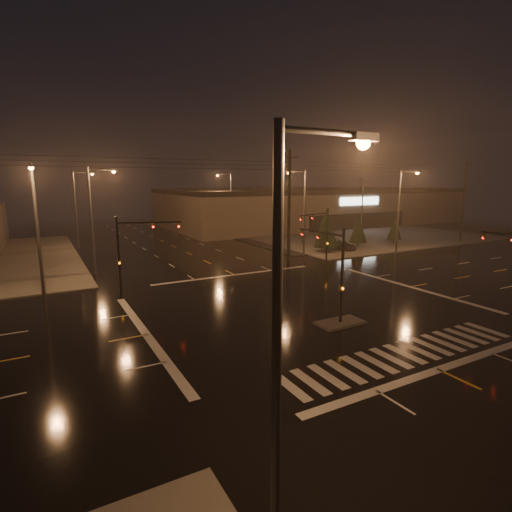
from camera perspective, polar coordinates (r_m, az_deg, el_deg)
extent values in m
plane|color=black|center=(28.68, 6.68, -7.16)|extent=(140.00, 140.00, 0.00)
cube|color=#4D4B45|center=(70.06, 12.49, 3.31)|extent=(36.00, 36.00, 0.12)
cube|color=#4D4B45|center=(25.69, 11.92, -9.30)|extent=(3.00, 1.60, 0.15)
cube|color=beige|center=(22.46, 20.45, -12.95)|extent=(15.00, 2.60, 0.01)
cube|color=beige|center=(21.35, 24.62, -14.54)|extent=(16.00, 0.50, 0.01)
cube|color=beige|center=(37.82, -3.03, -2.70)|extent=(16.00, 0.50, 0.01)
cube|color=black|center=(72.03, 16.54, 3.30)|extent=(50.00, 24.00, 0.08)
cube|color=#716250|center=(85.26, 8.01, 7.06)|extent=(60.00, 28.00, 7.00)
cube|color=black|center=(85.12, 8.07, 9.27)|extent=(60.20, 28.20, 0.80)
cube|color=white|center=(74.38, 14.61, 7.61)|extent=(9.00, 0.20, 1.40)
cube|color=black|center=(74.67, 14.45, 4.86)|extent=(22.00, 0.15, 2.80)
cylinder|color=black|center=(24.85, 12.18, -2.95)|extent=(0.18, 0.18, 6.00)
cylinder|color=black|center=(26.11, 9.17, 3.39)|extent=(0.12, 4.50, 0.12)
imported|color=#594707|center=(27.73, 6.59, 3.77)|extent=(0.16, 0.20, 1.00)
cube|color=#594707|center=(25.02, 12.12, -4.51)|extent=(0.25, 0.18, 0.35)
cylinder|color=black|center=(42.42, 10.12, 2.73)|extent=(0.18, 0.18, 6.00)
cylinder|color=black|center=(40.04, 8.37, 5.91)|extent=(4.74, 1.82, 0.12)
imported|color=#594707|center=(38.18, 6.53, 5.65)|extent=(0.24, 0.22, 1.00)
cube|color=#594707|center=(42.52, 10.09, 1.79)|extent=(0.25, 0.18, 0.35)
cylinder|color=black|center=(33.60, -19.02, 0.24)|extent=(0.18, 0.18, 6.00)
cylinder|color=black|center=(32.90, -14.99, 4.65)|extent=(4.74, 1.82, 0.12)
imported|color=#594707|center=(32.74, -11.06, 4.70)|extent=(0.24, 0.22, 1.00)
cube|color=#594707|center=(33.73, -18.95, -0.93)|extent=(0.25, 0.18, 0.35)
imported|color=#594707|center=(29.60, 29.84, 2.86)|extent=(0.22, 0.24, 1.00)
cylinder|color=#38383A|center=(9.23, 2.97, -13.34)|extent=(0.24, 0.24, 10.00)
cylinder|color=#38383A|center=(9.18, 9.94, 17.05)|extent=(2.40, 0.14, 0.14)
cube|color=#38383A|center=(9.89, 15.12, 16.09)|extent=(0.70, 0.30, 0.18)
sphere|color=orange|center=(9.88, 15.08, 15.34)|extent=(0.32, 0.32, 0.32)
cylinder|color=#38383A|center=(40.57, -22.45, 4.57)|extent=(0.24, 0.24, 10.00)
cylinder|color=#38383A|center=(40.56, -21.23, 11.46)|extent=(2.40, 0.14, 0.14)
cube|color=#38383A|center=(40.73, -19.66, 11.48)|extent=(0.70, 0.30, 0.18)
sphere|color=orange|center=(40.73, -19.65, 11.30)|extent=(0.32, 0.32, 0.32)
cylinder|color=#38383A|center=(56.45, -24.36, 5.93)|extent=(0.24, 0.24, 10.00)
cylinder|color=#38383A|center=(56.45, -23.51, 10.89)|extent=(2.40, 0.14, 0.14)
cube|color=#38383A|center=(56.57, -22.38, 10.91)|extent=(0.70, 0.30, 0.18)
sphere|color=orange|center=(56.56, -22.37, 10.78)|extent=(0.32, 0.32, 0.32)
cylinder|color=#38383A|center=(47.16, 6.94, 6.05)|extent=(0.24, 0.24, 10.00)
cylinder|color=#38383A|center=(46.33, 5.85, 11.93)|extent=(2.40, 0.14, 0.14)
cube|color=#38383A|center=(45.72, 4.69, 11.90)|extent=(0.70, 0.30, 0.18)
sphere|color=orange|center=(45.71, 4.68, 11.74)|extent=(0.32, 0.32, 0.32)
cylinder|color=#38383A|center=(64.42, -3.56, 7.33)|extent=(0.24, 0.24, 10.00)
cylinder|color=#38383A|center=(63.82, -4.61, 11.60)|extent=(2.40, 0.14, 0.14)
cube|color=#38383A|center=(63.37, -5.53, 11.54)|extent=(0.70, 0.30, 0.18)
sphere|color=orange|center=(63.37, -5.53, 11.43)|extent=(0.32, 0.32, 0.32)
cylinder|color=#38383A|center=(33.86, -28.73, 3.01)|extent=(0.24, 0.24, 10.00)
cylinder|color=#38383A|center=(32.47, -29.48, 11.18)|extent=(0.14, 2.40, 0.14)
cube|color=#38383A|center=(31.37, -29.48, 11.16)|extent=(0.30, 0.70, 0.18)
sphere|color=orange|center=(31.36, -29.46, 10.92)|extent=(0.32, 0.32, 0.32)
cylinder|color=#38383A|center=(50.87, 19.67, 5.84)|extent=(0.24, 0.24, 10.00)
cylinder|color=#38383A|center=(49.96, 21.07, 11.19)|extent=(0.14, 2.40, 0.14)
cube|color=#38383A|center=(49.25, 22.05, 11.08)|extent=(0.30, 0.70, 0.18)
sphere|color=orange|center=(49.25, 22.04, 10.93)|extent=(0.32, 0.32, 0.32)
cylinder|color=black|center=(43.46, 4.74, 7.02)|extent=(0.32, 0.32, 12.00)
cube|color=black|center=(43.44, 4.85, 13.88)|extent=(2.20, 0.12, 0.12)
cylinder|color=black|center=(65.01, 27.56, 7.06)|extent=(0.32, 0.32, 12.00)
cube|color=black|center=(65.00, 27.96, 11.63)|extent=(2.20, 0.12, 0.12)
cylinder|color=black|center=(50.34, 9.92, 0.92)|extent=(0.18, 0.18, 0.70)
cone|color=black|center=(49.96, 10.02, 3.96)|extent=(2.99, 2.99, 4.68)
cylinder|color=black|center=(55.02, 14.31, 1.57)|extent=(0.18, 0.18, 0.70)
cone|color=black|center=(54.73, 14.41, 3.78)|extent=(2.28, 2.28, 3.57)
cylinder|color=black|center=(59.20, 19.09, 1.94)|extent=(0.18, 0.18, 0.70)
cone|color=black|center=(58.95, 19.20, 3.79)|extent=(2.02, 2.02, 3.16)
imported|color=black|center=(52.19, 11.96, 1.59)|extent=(2.64, 4.44, 1.42)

